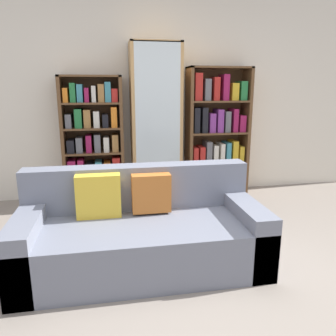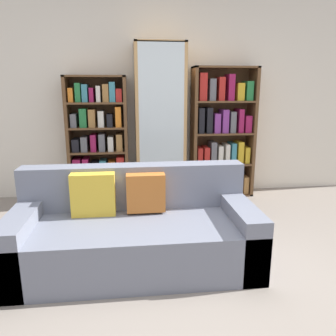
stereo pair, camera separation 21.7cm
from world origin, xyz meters
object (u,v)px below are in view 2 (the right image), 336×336
at_px(bookshelf_right, 222,136).
at_px(wine_bottle, 233,209).
at_px(display_cabinet, 160,124).
at_px(couch, 135,232).
at_px(bookshelf_left, 98,141).

distance_m(bookshelf_right, wine_bottle, 1.20).
distance_m(display_cabinet, bookshelf_right, 0.85).
relative_size(couch, wine_bottle, 5.06).
relative_size(couch, display_cabinet, 0.98).
distance_m(couch, bookshelf_right, 2.15).
bearing_deg(bookshelf_right, display_cabinet, -178.91).
bearing_deg(bookshelf_left, wine_bottle, -34.04).
bearing_deg(display_cabinet, couch, -102.36).
xyz_separation_m(couch, wine_bottle, (1.06, 0.70, -0.12)).
bearing_deg(wine_bottle, bookshelf_left, 145.96).
bearing_deg(bookshelf_left, bookshelf_right, -0.00).
xyz_separation_m(couch, bookshelf_right, (1.20, 1.71, 0.53)).
bearing_deg(bookshelf_right, wine_bottle, -97.86).
xyz_separation_m(bookshelf_left, display_cabinet, (0.79, -0.02, 0.22)).
distance_m(bookshelf_left, bookshelf_right, 1.62).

